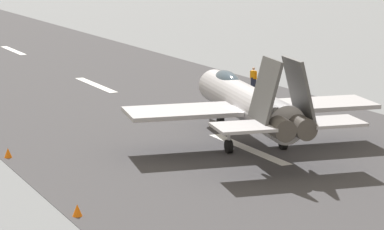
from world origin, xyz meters
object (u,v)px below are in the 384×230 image
Objects in this scene: crew_person at (253,78)px; marker_cone_near at (77,210)px; marker_cone_mid at (8,153)px; fighter_jet at (245,101)px.

crew_person is 3.16× the size of marker_cone_near.
crew_person is at bearing -44.05° from marker_cone_near.
crew_person is 3.16× the size of marker_cone_mid.
marker_cone_near is at bearing 135.95° from crew_person.
crew_person is 33.08m from marker_cone_near.
crew_person is (15.58, -9.95, -1.61)m from fighter_jet.
fighter_jet is at bearing -57.88° from marker_cone_near.
marker_cone_near is (-8.19, 13.05, -2.21)m from fighter_jet.
fighter_jet is 13.55m from marker_cone_mid.
fighter_jet is 31.89× the size of marker_cone_near.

